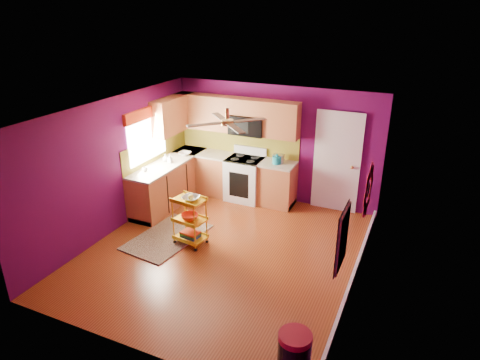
% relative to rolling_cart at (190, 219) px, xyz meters
% --- Properties ---
extents(ground, '(5.00, 5.00, 0.00)m').
position_rel_rolling_cart_xyz_m(ground, '(0.67, -0.01, -0.50)').
color(ground, maroon).
rests_on(ground, ground).
extents(room_envelope, '(4.54, 5.04, 2.52)m').
position_rel_rolling_cart_xyz_m(room_envelope, '(0.69, -0.01, 1.13)').
color(room_envelope, '#550947').
rests_on(room_envelope, ground).
extents(lower_cabinets, '(2.81, 2.31, 0.94)m').
position_rel_rolling_cart_xyz_m(lower_cabinets, '(-0.68, 1.80, -0.07)').
color(lower_cabinets, '#964D29').
rests_on(lower_cabinets, ground).
extents(electric_range, '(0.76, 0.66, 1.13)m').
position_rel_rolling_cart_xyz_m(electric_range, '(0.12, 2.16, -0.02)').
color(electric_range, white).
rests_on(electric_range, ground).
extents(upper_cabinetry, '(2.80, 2.30, 1.26)m').
position_rel_rolling_cart_xyz_m(upper_cabinetry, '(-0.58, 2.16, 1.30)').
color(upper_cabinetry, '#964D29').
rests_on(upper_cabinetry, ground).
extents(left_window, '(0.08, 1.35, 1.08)m').
position_rel_rolling_cart_xyz_m(left_window, '(-1.55, 1.04, 1.23)').
color(left_window, white).
rests_on(left_window, ground).
extents(panel_door, '(0.95, 0.11, 2.15)m').
position_rel_rolling_cart_xyz_m(panel_door, '(2.02, 2.45, 0.52)').
color(panel_door, white).
rests_on(panel_door, ground).
extents(right_wall_art, '(0.04, 2.74, 1.04)m').
position_rel_rolling_cart_xyz_m(right_wall_art, '(2.89, -0.35, 0.94)').
color(right_wall_art, black).
rests_on(right_wall_art, ground).
extents(ceiling_fan, '(1.01, 1.01, 0.26)m').
position_rel_rolling_cart_xyz_m(ceiling_fan, '(0.67, 0.19, 1.79)').
color(ceiling_fan, '#BF8C3F').
rests_on(ceiling_fan, ground).
extents(shag_rug, '(1.16, 1.70, 0.02)m').
position_rel_rolling_cart_xyz_m(shag_rug, '(-0.50, -0.01, -0.49)').
color(shag_rug, black).
rests_on(shag_rug, ground).
extents(rolling_cart, '(0.59, 0.47, 0.98)m').
position_rel_rolling_cart_xyz_m(rolling_cart, '(0.00, 0.00, 0.00)').
color(rolling_cart, gold).
rests_on(rolling_cart, ground).
extents(trash_can, '(0.48, 0.48, 0.72)m').
position_rel_rolling_cart_xyz_m(trash_can, '(2.63, -2.21, -0.15)').
color(trash_can, black).
rests_on(trash_can, ground).
extents(teal_kettle, '(0.18, 0.18, 0.21)m').
position_rel_rolling_cart_xyz_m(teal_kettle, '(0.84, 2.15, 0.52)').
color(teal_kettle, teal).
rests_on(teal_kettle, lower_cabinets).
extents(toaster, '(0.22, 0.15, 0.18)m').
position_rel_rolling_cart_xyz_m(toaster, '(0.84, 2.23, 0.53)').
color(toaster, beige).
rests_on(toaster, lower_cabinets).
extents(soap_bottle_a, '(0.08, 0.08, 0.18)m').
position_rel_rolling_cart_xyz_m(soap_bottle_a, '(-1.22, 1.28, 0.52)').
color(soap_bottle_a, '#EA3F72').
rests_on(soap_bottle_a, lower_cabinets).
extents(soap_bottle_b, '(0.13, 0.13, 0.16)m').
position_rel_rolling_cart_xyz_m(soap_bottle_b, '(-1.34, 1.32, 0.52)').
color(soap_bottle_b, white).
rests_on(soap_bottle_b, lower_cabinets).
extents(counter_dish, '(0.26, 0.26, 0.06)m').
position_rel_rolling_cart_xyz_m(counter_dish, '(-1.19, 1.83, 0.47)').
color(counter_dish, white).
rests_on(counter_dish, lower_cabinets).
extents(counter_cup, '(0.11, 0.11, 0.09)m').
position_rel_rolling_cart_xyz_m(counter_cup, '(-1.40, 0.66, 0.48)').
color(counter_cup, white).
rests_on(counter_cup, lower_cabinets).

